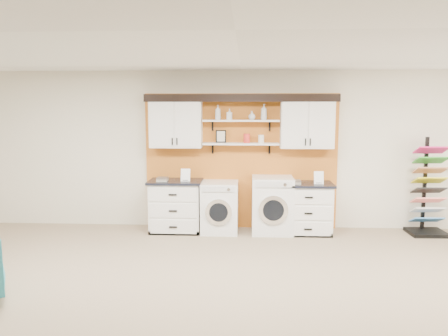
# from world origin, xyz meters

# --- Properties ---
(ceiling) EXTENTS (10.00, 10.00, 0.00)m
(ceiling) POSITION_xyz_m (0.00, 0.00, 2.80)
(ceiling) COLOR white
(ceiling) RESTS_ON wall_back
(wall_back) EXTENTS (10.00, 0.00, 10.00)m
(wall_back) POSITION_xyz_m (0.00, 4.00, 1.40)
(wall_back) COLOR beige
(wall_back) RESTS_ON floor
(accent_panel) EXTENTS (3.40, 0.07, 2.40)m
(accent_panel) POSITION_xyz_m (0.00, 3.96, 1.20)
(accent_panel) COLOR #BC6620
(accent_panel) RESTS_ON wall_back
(upper_cabinet_left) EXTENTS (0.90, 0.35, 0.84)m
(upper_cabinet_left) POSITION_xyz_m (-1.13, 3.79, 1.88)
(upper_cabinet_left) COLOR white
(upper_cabinet_left) RESTS_ON wall_back
(upper_cabinet_right) EXTENTS (0.90, 0.35, 0.84)m
(upper_cabinet_right) POSITION_xyz_m (1.13, 3.79, 1.88)
(upper_cabinet_right) COLOR white
(upper_cabinet_right) RESTS_ON wall_back
(shelf_lower) EXTENTS (1.32, 0.28, 0.03)m
(shelf_lower) POSITION_xyz_m (0.00, 3.80, 1.53)
(shelf_lower) COLOR white
(shelf_lower) RESTS_ON wall_back
(shelf_upper) EXTENTS (1.32, 0.28, 0.03)m
(shelf_upper) POSITION_xyz_m (0.00, 3.80, 1.93)
(shelf_upper) COLOR white
(shelf_upper) RESTS_ON wall_back
(crown_molding) EXTENTS (3.30, 0.41, 0.13)m
(crown_molding) POSITION_xyz_m (0.00, 3.81, 2.33)
(crown_molding) COLOR black
(crown_molding) RESTS_ON wall_back
(picture_frame) EXTENTS (0.18, 0.02, 0.22)m
(picture_frame) POSITION_xyz_m (-0.35, 3.85, 1.66)
(picture_frame) COLOR black
(picture_frame) RESTS_ON shelf_lower
(canister_red) EXTENTS (0.11, 0.11, 0.16)m
(canister_red) POSITION_xyz_m (0.10, 3.80, 1.62)
(canister_red) COLOR red
(canister_red) RESTS_ON shelf_lower
(canister_cream) EXTENTS (0.10, 0.10, 0.14)m
(canister_cream) POSITION_xyz_m (0.35, 3.80, 1.61)
(canister_cream) COLOR silver
(canister_cream) RESTS_ON shelf_lower
(base_cabinet_left) EXTENTS (0.92, 0.66, 0.90)m
(base_cabinet_left) POSITION_xyz_m (-1.13, 3.64, 0.45)
(base_cabinet_left) COLOR white
(base_cabinet_left) RESTS_ON floor
(base_cabinet_right) EXTENTS (0.89, 0.66, 0.88)m
(base_cabinet_right) POSITION_xyz_m (1.13, 3.64, 0.44)
(base_cabinet_right) COLOR white
(base_cabinet_right) RESTS_ON floor
(washer) EXTENTS (0.63, 0.71, 0.88)m
(washer) POSITION_xyz_m (-0.36, 3.64, 0.44)
(washer) COLOR white
(washer) RESTS_ON floor
(dryer) EXTENTS (0.70, 0.71, 0.97)m
(dryer) POSITION_xyz_m (0.55, 3.64, 0.49)
(dryer) COLOR white
(dryer) RESTS_ON floor
(sample_rack) EXTENTS (0.62, 0.53, 1.66)m
(sample_rack) POSITION_xyz_m (3.19, 3.68, 0.53)
(sample_rack) COLOR black
(sample_rack) RESTS_ON floor
(soap_bottle_a) EXTENTS (0.11, 0.11, 0.26)m
(soap_bottle_a) POSITION_xyz_m (-0.40, 3.80, 2.07)
(soap_bottle_a) COLOR silver
(soap_bottle_a) RESTS_ON shelf_upper
(soap_bottle_b) EXTENTS (0.10, 0.10, 0.19)m
(soap_bottle_b) POSITION_xyz_m (-0.20, 3.80, 2.04)
(soap_bottle_b) COLOR silver
(soap_bottle_b) RESTS_ON shelf_upper
(soap_bottle_c) EXTENTS (0.16, 0.16, 0.15)m
(soap_bottle_c) POSITION_xyz_m (0.19, 3.80, 2.02)
(soap_bottle_c) COLOR silver
(soap_bottle_c) RESTS_ON shelf_upper
(soap_bottle_d) EXTENTS (0.14, 0.14, 0.27)m
(soap_bottle_d) POSITION_xyz_m (0.39, 3.80, 2.08)
(soap_bottle_d) COLOR silver
(soap_bottle_d) RESTS_ON shelf_upper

